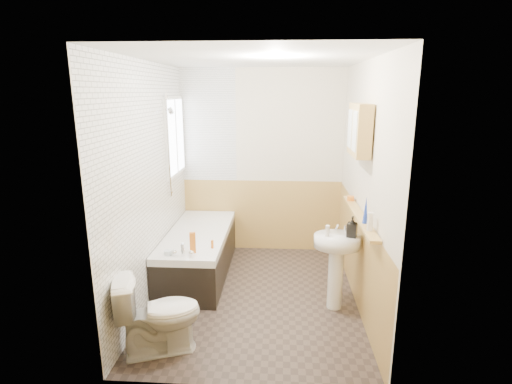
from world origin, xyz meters
TOP-DOWN VIEW (x-y plane):
  - floor at (0.00, 0.00)m, footprint 2.80×2.80m
  - ceiling at (0.00, 0.00)m, footprint 2.80×2.80m
  - wall_back at (0.00, 1.41)m, footprint 2.20×0.02m
  - wall_front at (0.00, -1.41)m, footprint 2.20×0.02m
  - wall_left at (-1.11, 0.00)m, footprint 0.02×2.80m
  - wall_right at (1.11, 0.00)m, footprint 0.02×2.80m
  - wainscot_right at (1.09, 0.00)m, footprint 0.01×2.80m
  - wainscot_front at (0.00, -1.39)m, footprint 2.20×0.01m
  - wainscot_back at (0.00, 1.39)m, footprint 2.20×0.01m
  - tile_cladding_left at (-1.09, 0.00)m, footprint 0.01×2.80m
  - tile_return_back at (-0.73, 1.39)m, footprint 0.75×0.01m
  - window at (-1.06, 0.95)m, footprint 0.03×0.79m
  - bathtub at (-0.73, 0.52)m, footprint 0.70×1.71m
  - shower_riser at (-1.04, 0.56)m, footprint 0.10×0.08m
  - toilet at (-0.76, -1.00)m, footprint 0.81×0.61m
  - sink at (0.84, -0.18)m, footprint 0.47×0.38m
  - pine_shelf at (1.04, -0.19)m, footprint 0.10×1.44m
  - medicine_cabinet at (1.01, -0.06)m, footprint 0.14×0.55m
  - foam_can at (1.04, -0.65)m, footprint 0.06×0.06m
  - green_bottle at (1.04, -0.45)m, footprint 0.06×0.06m
  - black_jar at (1.04, 0.33)m, footprint 0.10×0.10m
  - soap_bottle at (0.97, -0.21)m, footprint 0.16×0.23m
  - clear_bottle at (0.73, -0.21)m, footprint 0.04×0.04m
  - blue_gel at (-0.65, -0.13)m, footprint 0.07×0.05m
  - cream_jar at (-0.89, -0.20)m, footprint 0.09×0.09m
  - orange_bottle at (-0.46, 0.01)m, footprint 0.04×0.04m

SIDE VIEW (x-z plane):
  - floor at x=0.00m, z-range 0.00..0.00m
  - bathtub at x=-0.73m, z-range -0.06..0.63m
  - toilet at x=-0.76m, z-range 0.00..0.70m
  - wainscot_right at x=1.09m, z-range 0.00..1.00m
  - wainscot_front at x=0.00m, z-range 0.00..1.00m
  - wainscot_back at x=0.00m, z-range 0.00..1.00m
  - sink at x=0.84m, z-range 0.12..1.02m
  - cream_jar at x=-0.89m, z-range 0.55..0.60m
  - orange_bottle at x=-0.46m, z-range 0.55..0.64m
  - blue_gel at x=-0.65m, z-range 0.55..0.78m
  - soap_bottle at x=0.97m, z-range 0.80..0.89m
  - clear_bottle at x=0.73m, z-range 0.80..0.91m
  - pine_shelf at x=1.04m, z-range 0.99..1.02m
  - black_jar at x=1.04m, z-range 1.02..1.08m
  - foam_can at x=1.04m, z-range 1.02..1.19m
  - green_bottle at x=1.04m, z-range 1.02..1.28m
  - wall_back at x=0.00m, z-range 0.00..2.50m
  - wall_front at x=0.00m, z-range 0.00..2.50m
  - wall_left at x=-1.11m, z-range 0.00..2.50m
  - wall_right at x=1.11m, z-range 0.00..2.50m
  - tile_cladding_left at x=-1.09m, z-range 0.00..2.50m
  - window at x=-1.06m, z-range 1.15..2.15m
  - shower_riser at x=-1.04m, z-range 1.08..2.29m
  - tile_return_back at x=-0.73m, z-range 1.00..2.50m
  - medicine_cabinet at x=1.01m, z-range 1.59..2.09m
  - ceiling at x=0.00m, z-range 2.50..2.50m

